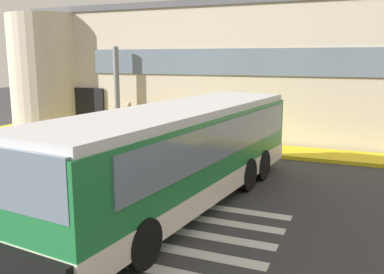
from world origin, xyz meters
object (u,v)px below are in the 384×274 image
entry_support_column (117,91)px  passenger_by_doorway (137,119)px  passenger_at_curb_edge (158,119)px  passenger_near_column (129,117)px  bus_main_foreground (179,157)px

entry_support_column → passenger_by_doorway: (1.53, -0.72, -1.26)m
entry_support_column → passenger_at_curb_edge: bearing=-7.0°
passenger_near_column → passenger_at_curb_edge: same height
passenger_by_doorway → passenger_near_column: bearing=144.9°
entry_support_column → passenger_at_curb_edge: entry_support_column is taller
passenger_near_column → passenger_by_doorway: same height
passenger_at_curb_edge → bus_main_foreground: bearing=-59.1°
passenger_by_doorway → passenger_at_curb_edge: same height
passenger_near_column → passenger_at_curb_edge: size_ratio=1.00×
entry_support_column → passenger_by_doorway: entry_support_column is taller
bus_main_foreground → passenger_by_doorway: 9.05m
entry_support_column → passenger_near_column: (0.80, -0.20, -1.26)m
bus_main_foreground → passenger_by_doorway: size_ratio=6.48×
bus_main_foreground → passenger_at_curb_edge: bearing=120.9°
entry_support_column → passenger_by_doorway: 2.11m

